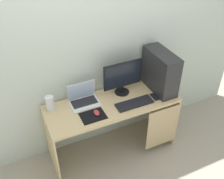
{
  "coord_description": "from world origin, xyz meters",
  "views": [
    {
      "loc": [
        -0.96,
        -2.08,
        2.6
      ],
      "look_at": [
        0.0,
        0.0,
        0.93
      ],
      "focal_mm": 42.58,
      "sensor_mm": 36.0,
      "label": 1
    }
  ],
  "objects_px": {
    "speaker": "(50,103)",
    "mouse_left": "(97,113)",
    "laptop": "(84,99)",
    "pc_tower": "(160,71)",
    "monitor": "(123,77)",
    "cell_phone": "(155,97)",
    "keyboard": "(134,103)"
  },
  "relations": [
    {
      "from": "monitor",
      "to": "speaker",
      "type": "height_order",
      "value": "monitor"
    },
    {
      "from": "laptop",
      "to": "pc_tower",
      "type": "bearing_deg",
      "value": -7.87
    },
    {
      "from": "speaker",
      "to": "laptop",
      "type": "bearing_deg",
      "value": -3.9
    },
    {
      "from": "cell_phone",
      "to": "monitor",
      "type": "bearing_deg",
      "value": 142.63
    },
    {
      "from": "laptop",
      "to": "cell_phone",
      "type": "distance_m",
      "value": 0.81
    },
    {
      "from": "speaker",
      "to": "keyboard",
      "type": "bearing_deg",
      "value": -18.95
    },
    {
      "from": "laptop",
      "to": "speaker",
      "type": "height_order",
      "value": "laptop"
    },
    {
      "from": "keyboard",
      "to": "mouse_left",
      "type": "relative_size",
      "value": 4.38
    },
    {
      "from": "monitor",
      "to": "keyboard",
      "type": "relative_size",
      "value": 1.1
    },
    {
      "from": "pc_tower",
      "to": "mouse_left",
      "type": "height_order",
      "value": "pc_tower"
    },
    {
      "from": "laptop",
      "to": "mouse_left",
      "type": "xyz_separation_m",
      "value": [
        0.05,
        -0.25,
        -0.03
      ]
    },
    {
      "from": "monitor",
      "to": "speaker",
      "type": "bearing_deg",
      "value": 176.65
    },
    {
      "from": "pc_tower",
      "to": "monitor",
      "type": "xyz_separation_m",
      "value": [
        -0.43,
        0.1,
        -0.02
      ]
    },
    {
      "from": "monitor",
      "to": "cell_phone",
      "type": "distance_m",
      "value": 0.43
    },
    {
      "from": "laptop",
      "to": "mouse_left",
      "type": "distance_m",
      "value": 0.26
    },
    {
      "from": "speaker",
      "to": "keyboard",
      "type": "relative_size",
      "value": 0.4
    },
    {
      "from": "mouse_left",
      "to": "monitor",
      "type": "bearing_deg",
      "value": 28.59
    },
    {
      "from": "monitor",
      "to": "mouse_left",
      "type": "relative_size",
      "value": 4.81
    },
    {
      "from": "pc_tower",
      "to": "speaker",
      "type": "height_order",
      "value": "pc_tower"
    },
    {
      "from": "pc_tower",
      "to": "laptop",
      "type": "height_order",
      "value": "pc_tower"
    },
    {
      "from": "pc_tower",
      "to": "keyboard",
      "type": "relative_size",
      "value": 1.18
    },
    {
      "from": "monitor",
      "to": "keyboard",
      "type": "xyz_separation_m",
      "value": [
        0.03,
        -0.25,
        -0.2
      ]
    },
    {
      "from": "monitor",
      "to": "mouse_left",
      "type": "bearing_deg",
      "value": -151.41
    },
    {
      "from": "monitor",
      "to": "pc_tower",
      "type": "bearing_deg",
      "value": -13.13
    },
    {
      "from": "speaker",
      "to": "mouse_left",
      "type": "xyz_separation_m",
      "value": [
        0.42,
        -0.27,
        -0.06
      ]
    },
    {
      "from": "speaker",
      "to": "keyboard",
      "type": "distance_m",
      "value": 0.91
    },
    {
      "from": "keyboard",
      "to": "monitor",
      "type": "bearing_deg",
      "value": 96.3
    },
    {
      "from": "keyboard",
      "to": "speaker",
      "type": "bearing_deg",
      "value": 161.05
    },
    {
      "from": "monitor",
      "to": "laptop",
      "type": "height_order",
      "value": "monitor"
    },
    {
      "from": "pc_tower",
      "to": "cell_phone",
      "type": "distance_m",
      "value": 0.3
    },
    {
      "from": "monitor",
      "to": "cell_phone",
      "type": "relative_size",
      "value": 3.55
    },
    {
      "from": "laptop",
      "to": "mouse_left",
      "type": "bearing_deg",
      "value": -78.06
    }
  ]
}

